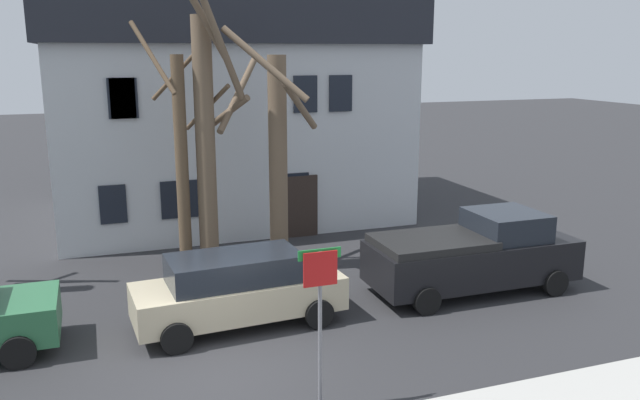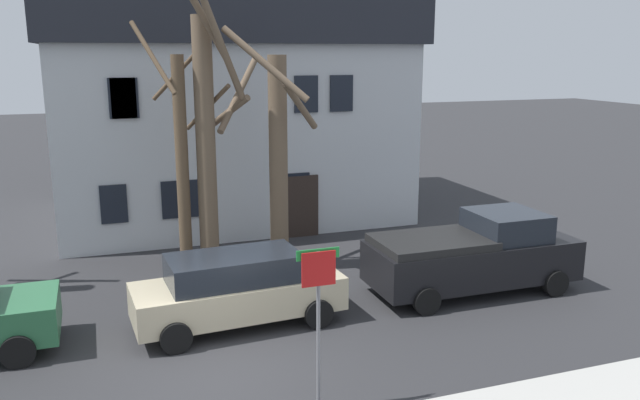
% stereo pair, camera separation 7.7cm
% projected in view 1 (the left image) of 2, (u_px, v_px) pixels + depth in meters
% --- Properties ---
extents(ground_plane, '(120.00, 120.00, 0.00)m').
position_uv_depth(ground_plane, '(219.00, 372.00, 12.65)').
color(ground_plane, '#2D2D30').
extents(building_main, '(12.68, 8.91, 8.30)m').
position_uv_depth(building_main, '(225.00, 104.00, 24.39)').
color(building_main, silver).
rests_on(building_main, ground_plane).
extents(tree_bare_mid, '(2.49, 2.47, 6.93)m').
position_uv_depth(tree_bare_mid, '(182.00, 158.00, 17.38)').
color(tree_bare_mid, brown).
rests_on(tree_bare_mid, ground_plane).
extents(tree_bare_far, '(1.70, 2.37, 7.64)m').
position_uv_depth(tree_bare_far, '(207.00, 141.00, 17.42)').
color(tree_bare_far, brown).
rests_on(tree_bare_far, ground_plane).
extents(tree_bare_end, '(2.94, 3.40, 6.82)m').
position_uv_depth(tree_bare_end, '(276.00, 154.00, 18.12)').
color(tree_bare_end, brown).
rests_on(tree_bare_end, ground_plane).
extents(car_beige_wagon, '(4.83, 2.16, 1.71)m').
position_uv_depth(car_beige_wagon, '(238.00, 289.00, 14.62)').
color(car_beige_wagon, '#C6B793').
rests_on(car_beige_wagon, ground_plane).
extents(pickup_truck_black, '(5.48, 2.32, 2.06)m').
position_uv_depth(pickup_truck_black, '(474.00, 254.00, 16.79)').
color(pickup_truck_black, black).
rests_on(pickup_truck_black, ground_plane).
extents(street_sign_pole, '(0.76, 0.07, 2.93)m').
position_uv_depth(street_sign_pole, '(320.00, 299.00, 10.93)').
color(street_sign_pole, slate).
rests_on(street_sign_pole, ground_plane).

